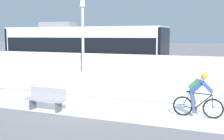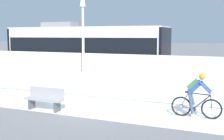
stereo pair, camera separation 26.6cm
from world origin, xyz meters
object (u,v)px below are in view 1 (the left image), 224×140
cyclist_on_bike (198,95)px  lamp_post_antenna (83,28)px  tram (83,51)px  bench (46,98)px

cyclist_on_bike → lamp_post_antenna: bearing=159.4°
tram → cyclist_on_bike: size_ratio=6.25×
tram → lamp_post_antenna: 5.50m
lamp_post_antenna → bench: bearing=-86.9°
tram → lamp_post_antenna: bearing=-62.2°
bench → cyclist_on_bike: bearing=13.0°
cyclist_on_bike → bench: (-5.55, -1.28, -0.32)m
lamp_post_antenna → bench: (0.18, -3.44, -2.81)m
bench → lamp_post_antenna: bearing=93.1°
tram → lamp_post_antenna: size_ratio=2.13×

